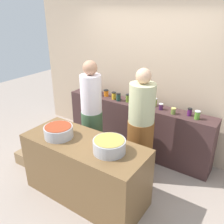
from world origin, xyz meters
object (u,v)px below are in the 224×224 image
object	(u,v)px
preserve_jar_8	(145,103)
cook_with_tongs	(92,120)
preserve_jar_7	(141,99)
preserve_jar_3	(106,93)
preserve_jar_2	(97,92)
preserve_jar_10	(161,107)
preserve_jar_12	(190,112)
preserve_jar_13	(197,115)
preserve_jar_9	(155,102)
preserve_jar_11	(173,111)
bread_crate	(30,157)
cook_in_cap	(141,131)
cooking_pot_left	(59,132)
cooking_pot_center	(109,146)
preserve_jar_0	(87,89)
preserve_jar_1	(95,89)
preserve_jar_5	(118,97)
preserve_jar_4	(114,96)
preserve_jar_6	(128,98)

from	to	relation	value
preserve_jar_8	cook_with_tongs	distance (m)	0.92
preserve_jar_7	preserve_jar_3	bearing A→B (deg)	-176.68
preserve_jar_2	preserve_jar_10	bearing A→B (deg)	2.18
preserve_jar_12	preserve_jar_13	size ratio (longest dim) A/B	0.90
preserve_jar_9	preserve_jar_11	xyz separation A→B (m)	(0.37, -0.14, -0.02)
cook_with_tongs	bread_crate	distance (m)	1.29
cook_in_cap	cooking_pot_left	bearing A→B (deg)	-130.13
preserve_jar_11	cooking_pot_center	distance (m)	1.36
preserve_jar_8	cooking_pot_center	world-z (taller)	preserve_jar_8
preserve_jar_0	cooking_pot_left	size ratio (longest dim) A/B	0.31
preserve_jar_0	preserve_jar_1	xyz separation A→B (m)	(0.16, 0.06, 0.01)
preserve_jar_2	preserve_jar_5	distance (m)	0.48
preserve_jar_1	preserve_jar_5	distance (m)	0.60
preserve_jar_1	preserve_jar_5	size ratio (longest dim) A/B	1.07
cooking_pot_left	preserve_jar_9	bearing A→B (deg)	66.50
preserve_jar_1	preserve_jar_4	world-z (taller)	preserve_jar_1
preserve_jar_6	cooking_pot_center	size ratio (longest dim) A/B	0.35
preserve_jar_3	preserve_jar_10	xyz separation A→B (m)	(1.10, -0.02, -0.01)
preserve_jar_1	preserve_jar_11	size ratio (longest dim) A/B	1.44
preserve_jar_1	preserve_jar_8	distance (m)	1.11
preserve_jar_2	preserve_jar_12	distance (m)	1.71
preserve_jar_9	cook_with_tongs	size ratio (longest dim) A/B	0.08
preserve_jar_3	preserve_jar_8	world-z (taller)	preserve_jar_8
preserve_jar_7	preserve_jar_12	xyz separation A→B (m)	(0.86, -0.04, -0.01)
preserve_jar_2	preserve_jar_4	bearing A→B (deg)	2.01
preserve_jar_13	preserve_jar_3	bearing A→B (deg)	178.07
cook_with_tongs	preserve_jar_6	bearing A→B (deg)	72.17
preserve_jar_4	preserve_jar_13	xyz separation A→B (m)	(1.48, 0.00, -0.00)
preserve_jar_9	bread_crate	world-z (taller)	preserve_jar_9
cook_in_cap	preserve_jar_7	bearing A→B (deg)	118.84
preserve_jar_0	preserve_jar_12	size ratio (longest dim) A/B	1.00
preserve_jar_0	preserve_jar_3	size ratio (longest dim) A/B	0.99
preserve_jar_2	preserve_jar_5	xyz separation A→B (m)	(0.48, -0.00, -0.00)
preserve_jar_5	preserve_jar_0	bearing A→B (deg)	176.90
preserve_jar_11	cook_with_tongs	xyz separation A→B (m)	(-1.08, -0.67, -0.18)
preserve_jar_9	preserve_jar_3	bearing A→B (deg)	-176.46
preserve_jar_9	cooking_pot_center	bearing A→B (deg)	-86.40
preserve_jar_9	cook_in_cap	xyz separation A→B (m)	(0.09, -0.65, -0.23)
preserve_jar_11	preserve_jar_0	bearing A→B (deg)	178.57
preserve_jar_4	preserve_jar_11	world-z (taller)	preserve_jar_4
preserve_jar_8	cook_in_cap	xyz separation A→B (m)	(0.21, -0.53, -0.23)
cooking_pot_left	preserve_jar_4	bearing A→B (deg)	92.91
preserve_jar_1	preserve_jar_4	bearing A→B (deg)	-9.63
preserve_jar_1	preserve_jar_8	bearing A→B (deg)	-4.42
preserve_jar_4	preserve_jar_5	size ratio (longest dim) A/B	0.98
preserve_jar_11	cook_with_tongs	distance (m)	1.28
preserve_jar_4	cook_in_cap	bearing A→B (deg)	-32.55
preserve_jar_1	preserve_jar_10	bearing A→B (deg)	-1.96
preserve_jar_6	cooking_pot_left	xyz separation A→B (m)	(-0.20, -1.47, -0.06)
preserve_jar_1	bread_crate	xyz separation A→B (m)	(-0.37, -1.39, -0.90)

